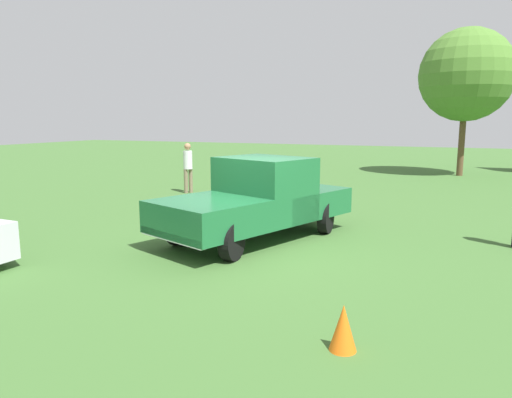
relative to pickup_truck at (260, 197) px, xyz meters
The scene contains 5 objects.
ground_plane 1.16m from the pickup_truck, behind, with size 80.00×80.00×0.00m, color #3D662D.
pickup_truck is the anchor object (origin of this frame).
person_bystander 7.12m from the pickup_truck, 44.24° to the left, with size 0.43×0.43×1.80m.
tree_back_left 15.81m from the pickup_truck, 15.22° to the right, with size 4.24×4.24×6.77m.
traffic_cone 5.41m from the pickup_truck, 146.81° to the right, with size 0.32×0.32×0.55m, color orange.
Camera 1 is at (-8.90, -4.03, 2.63)m, focal length 33.34 mm.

